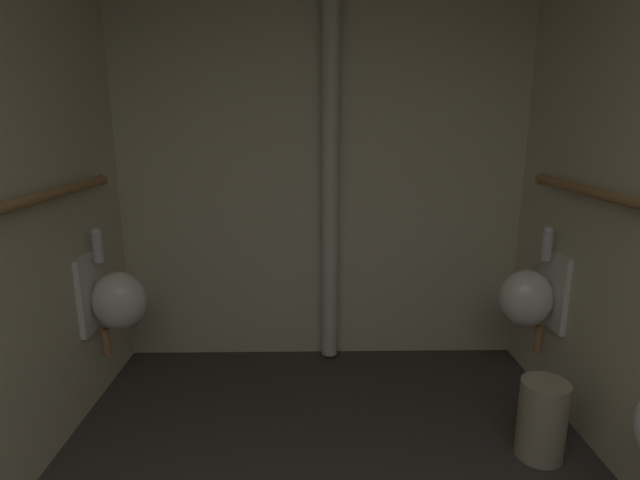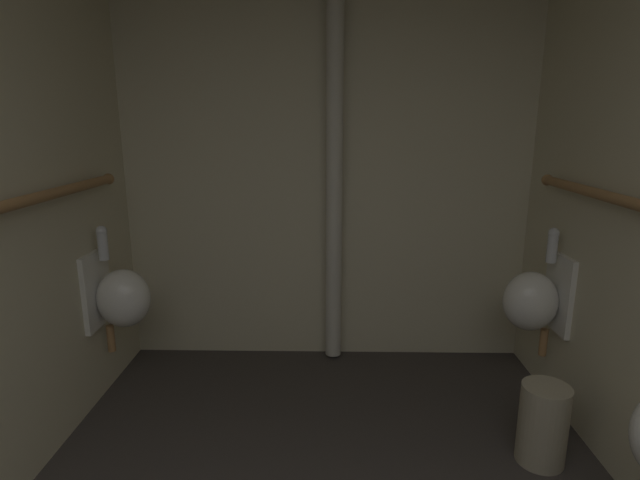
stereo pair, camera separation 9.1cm
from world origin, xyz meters
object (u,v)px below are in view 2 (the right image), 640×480
object	(u,v)px
urinal_left_mid	(120,296)
waste_bin	(543,424)
urinal_right_far	(534,299)
standpipe_back_wall	(334,159)

from	to	relation	value
urinal_left_mid	waste_bin	world-z (taller)	urinal_left_mid
waste_bin	urinal_right_far	bearing A→B (deg)	75.88
urinal_left_mid	urinal_right_far	bearing A→B (deg)	-0.09
urinal_right_far	standpipe_back_wall	size ratio (longest dim) A/B	0.28
urinal_left_mid	urinal_right_far	size ratio (longest dim) A/B	1.00
urinal_right_far	waste_bin	world-z (taller)	urinal_right_far
standpipe_back_wall	waste_bin	xyz separation A→B (m)	(0.99, -1.06, -1.17)
urinal_right_far	urinal_left_mid	bearing A→B (deg)	179.91
urinal_left_mid	standpipe_back_wall	bearing A→B (deg)	21.93
urinal_left_mid	urinal_right_far	distance (m)	2.36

